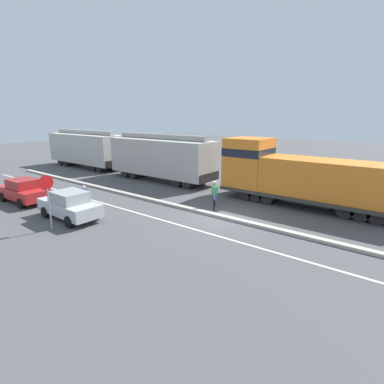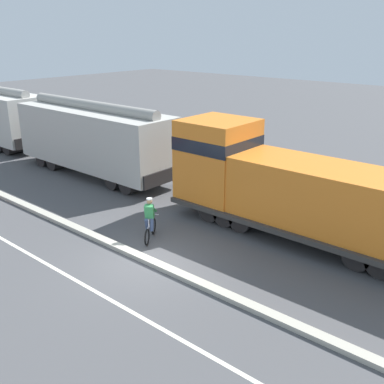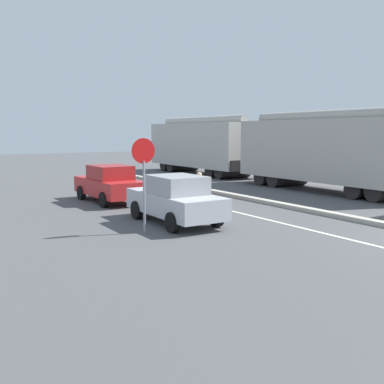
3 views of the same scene
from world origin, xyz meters
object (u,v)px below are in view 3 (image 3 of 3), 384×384
object	(u,v)px
stop_sign	(144,167)
pedestrian_by_cars	(199,193)
hopper_car_middle	(202,146)
parked_car_silver	(175,199)
hopper_car_lead	(326,151)
parked_car_red	(109,183)

from	to	relation	value
stop_sign	pedestrian_by_cars	world-z (taller)	stop_sign
pedestrian_by_cars	stop_sign	bearing A→B (deg)	-154.38
hopper_car_middle	parked_car_silver	distance (m)	18.16
hopper_car_lead	stop_sign	size ratio (longest dim) A/B	3.68
hopper_car_lead	parked_car_red	xyz separation A→B (m)	(-10.84, 2.58, -1.26)
hopper_car_lead	parked_car_red	bearing A→B (deg)	166.62
stop_sign	parked_car_silver	bearing A→B (deg)	27.52
hopper_car_middle	stop_sign	xyz separation A→B (m)	(-12.29, -15.40, -0.05)
hopper_car_middle	parked_car_silver	world-z (taller)	hopper_car_middle
parked_car_red	pedestrian_by_cars	bearing A→B (deg)	-73.62
stop_sign	pedestrian_by_cars	size ratio (longest dim) A/B	1.78
hopper_car_lead	parked_car_silver	world-z (taller)	hopper_car_lead
parked_car_silver	stop_sign	bearing A→B (deg)	-152.48
parked_car_silver	stop_sign	distance (m)	2.13
parked_car_red	pedestrian_by_cars	world-z (taller)	same
hopper_car_lead	hopper_car_middle	distance (m)	11.60
parked_car_red	stop_sign	world-z (taller)	stop_sign
parked_car_red	pedestrian_by_cars	xyz separation A→B (m)	(1.46, -4.98, 0.03)
hopper_car_middle	pedestrian_by_cars	xyz separation A→B (m)	(-9.38, -14.00, -1.23)
hopper_car_middle	stop_sign	bearing A→B (deg)	-128.60
hopper_car_lead	pedestrian_by_cars	distance (m)	9.76
hopper_car_lead	stop_sign	bearing A→B (deg)	-162.83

